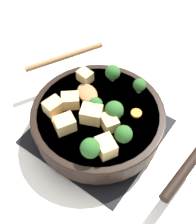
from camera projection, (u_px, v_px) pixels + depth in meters
The scene contains 19 objects.
ground_plane at pixel (98, 132), 0.84m from camera, with size 2.40×2.40×0.00m, color white.
front_burner_grate at pixel (98, 129), 0.83m from camera, with size 0.31×0.31×0.03m.
skillet_pan at pixel (99, 119), 0.79m from camera, with size 0.43×0.34×0.06m.
wooden_spoon at pixel (74, 72), 0.84m from camera, with size 0.24×0.21×0.02m.
tofu_cube_center_large at pixel (91, 114), 0.74m from camera, with size 0.05×0.04×0.04m, color #DBB770.
tofu_cube_near_handle at pixel (53, 106), 0.76m from camera, with size 0.04×0.03×0.03m, color #DBB770.
tofu_cube_east_chunk at pixel (109, 122), 0.73m from camera, with size 0.04×0.03×0.03m, color #DBB770.
tofu_cube_west_chunk at pixel (65, 124), 0.73m from camera, with size 0.05×0.04×0.04m, color #DBB770.
tofu_cube_back_piece at pixel (70, 101), 0.77m from camera, with size 0.04×0.03×0.03m, color #DBB770.
tofu_cube_front_piece at pixel (106, 147), 0.69m from camera, with size 0.05×0.04×0.04m, color #DBB770.
tofu_cube_mid_small at pixel (85, 76), 0.82m from camera, with size 0.04×0.03×0.03m, color #DBB770.
broccoli_floret_near_spoon at pixel (139, 85), 0.79m from camera, with size 0.03×0.03×0.04m.
broccoli_floret_center_top at pixel (96, 104), 0.75m from camera, with size 0.03×0.03×0.04m.
broccoli_floret_east_rim at pixel (113, 73), 0.81m from camera, with size 0.04×0.04×0.05m.
broccoli_floret_west_rim at pixel (90, 148), 0.67m from camera, with size 0.05×0.05×0.05m.
broccoli_floret_north_edge at pixel (114, 110), 0.74m from camera, with size 0.05×0.05×0.05m.
broccoli_floret_south_cluster at pixel (124, 134), 0.70m from camera, with size 0.04×0.04×0.05m.
carrot_slice_orange_thin at pixel (136, 113), 0.76m from camera, with size 0.03×0.03×0.01m, color orange.
carrot_slice_near_center at pixel (57, 120), 0.75m from camera, with size 0.03×0.03×0.01m, color orange.
Camera 1 is at (0.27, -0.38, 0.70)m, focal length 50.00 mm.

